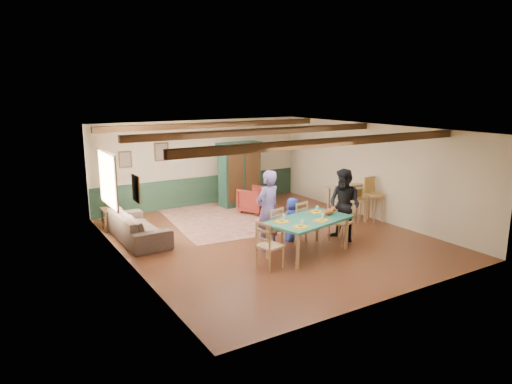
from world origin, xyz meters
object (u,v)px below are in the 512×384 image
cat (329,211)px  bar_stool_right (374,200)px  person_child (292,219)px  table_lamp (111,198)px  bar_stool_left (360,204)px  dining_chair_far_left (270,229)px  dining_chair_end_left (270,245)px  person_woman (344,205)px  dining_table (308,237)px  dining_chair_end_right (341,221)px  person_man (268,210)px  armoire (240,174)px  armchair (255,200)px  end_table (112,219)px  sofa (137,226)px  dining_chair_far_right (295,221)px  counter_table (349,203)px

cat → bar_stool_right: size_ratio=0.31×
person_child → table_lamp: size_ratio=1.96×
bar_stool_left → table_lamp: bearing=163.6°
dining_chair_far_left → table_lamp: table_lamp is taller
dining_chair_end_left → person_woman: (2.51, 0.57, 0.38)m
dining_table → dining_chair_end_right: bearing=12.7°
person_man → armoire: 4.22m
dining_chair_far_left → bar_stool_right: 3.73m
dining_chair_end_right → armchair: (-0.37, 3.38, -0.12)m
person_man → person_woman: size_ratio=1.05×
person_man → armoire: (1.49, 3.95, 0.08)m
dining_chair_far_left → end_table: dining_chair_far_left is taller
dining_chair_far_left → sofa: (-2.39, 2.28, -0.16)m
bar_stool_right → cat: bearing=-161.1°
armchair → armoire: bearing=-114.7°
sofa → person_child: bearing=-123.4°
person_child → armoire: 3.84m
armchair → table_lamp: size_ratio=1.54×
person_child → end_table: bearing=-54.4°
person_child → sofa: size_ratio=0.46×
cat → armchair: size_ratio=0.46×
dining_chair_end_right → armoire: 4.46m
person_woman → bar_stool_left: size_ratio=1.73×
dining_chair_end_left → table_lamp: bearing=13.1°
armoire → armchair: 1.21m
armchair → bar_stool_left: bearing=107.9°
person_woman → bar_stool_left: bearing=111.4°
dining_table → person_woman: bearing=12.7°
end_table → table_lamp: (0.00, 0.00, 0.58)m
dining_chair_far_left → dining_chair_end_right: (1.79, -0.39, 0.00)m
dining_table → dining_chair_end_left: 1.24m
dining_chair_far_left → cat: size_ratio=2.64×
sofa → bar_stool_left: bearing=-107.1°
dining_chair_end_right → dining_chair_far_right: bearing=-133.8°
dining_chair_end_left → dining_chair_end_right: bearing=-90.0°
person_woman → armchair: (-0.47, 3.36, -0.50)m
person_man → sofa: person_man is taller
person_man → armoire: bearing=-123.3°
armoire → bar_stool_left: bearing=-64.5°
dining_table → counter_table: size_ratio=1.67×
dining_chair_end_left → armchair: size_ratio=1.20×
end_table → table_lamp: size_ratio=1.09×
table_lamp → bar_stool_left: 6.72m
person_woman → person_child: size_ratio=1.64×
person_child → cat: person_child is taller
person_man → table_lamp: (-2.69, 3.33, -0.05)m
dining_chair_far_left → bar_stool_right: (3.70, 0.41, 0.12)m
dining_table → bar_stool_left: bearing=25.0°
person_woman → cat: bearing=-81.9°
person_woman → counter_table: (1.39, 1.33, -0.40)m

